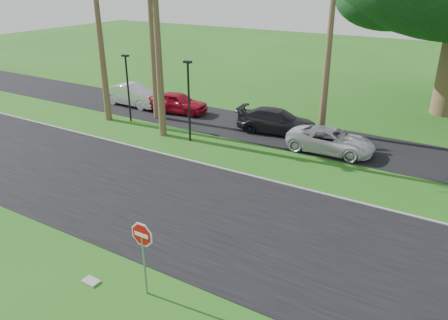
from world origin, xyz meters
The scene contains 12 objects.
ground centered at (0.00, 0.00, 0.00)m, with size 120.00×120.00×0.00m, color #1E5415.
road centered at (0.00, 2.00, 0.01)m, with size 120.00×8.00×0.02m, color black.
parking_strip centered at (0.00, 12.50, 0.01)m, with size 120.00×5.00×0.02m, color black.
curb centered at (0.00, 6.05, 0.03)m, with size 120.00×0.12×0.06m, color gray.
stop_sign_near centered at (0.50, -3.00, 1.77)m, with size 1.05×0.07×2.62m.
streetlight_left centered at (-11.50, 9.50, 2.50)m, with size 0.45×0.25×4.34m.
streetlight_right centered at (-6.00, 8.50, 2.65)m, with size 0.45×0.25×4.64m.
car_silver centered at (-13.81, 12.42, 0.77)m, with size 1.64×4.70×1.55m, color silver.
car_red centered at (-9.97, 12.64, 0.72)m, with size 1.70×4.22×1.44m, color maroon.
car_dark centered at (-2.28, 12.43, 0.72)m, with size 2.01×4.95×1.44m, color black.
car_minivan centered at (1.54, 11.04, 0.65)m, with size 2.17×4.71×1.31m, color silver.
utility_slab centered at (-1.36, -3.52, 0.03)m, with size 0.55×0.35×0.06m, color gray.
Camera 1 is at (8.03, -10.91, 9.01)m, focal length 35.00 mm.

